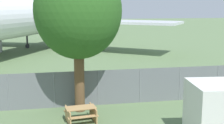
{
  "coord_description": "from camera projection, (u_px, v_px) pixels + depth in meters",
  "views": [
    {
      "loc": [
        -2.6,
        -6.45,
        5.88
      ],
      "look_at": [
        1.4,
        14.1,
        2.0
      ],
      "focal_mm": 50.0,
      "sensor_mm": 36.0,
      "label": 1
    }
  ],
  "objects": [
    {
      "name": "perimeter_fence",
      "position": [
        98.0,
        88.0,
        18.31
      ],
      "size": [
        56.07,
        0.07,
        2.1
      ],
      "color": "slate",
      "rests_on": "ground"
    },
    {
      "name": "airplane",
      "position": [
        39.0,
        16.0,
        39.81
      ],
      "size": [
        33.34,
        41.3,
        13.57
      ],
      "rotation": [
        0.0,
        0.0,
        -2.06
      ],
      "color": "silver",
      "rests_on": "ground"
    },
    {
      "name": "picnic_bench_open_grass",
      "position": [
        81.0,
        113.0,
        15.81
      ],
      "size": [
        1.67,
        1.58,
        0.76
      ],
      "rotation": [
        0.0,
        0.0,
        0.13
      ],
      "color": "tan",
      "rests_on": "ground"
    },
    {
      "name": "tree_left_of_cabin",
      "position": [
        78.0,
        12.0,
        16.5
      ],
      "size": [
        4.67,
        4.67,
        8.1
      ],
      "color": "brown",
      "rests_on": "ground"
    }
  ]
}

